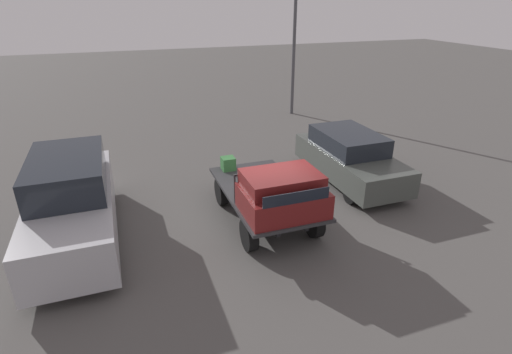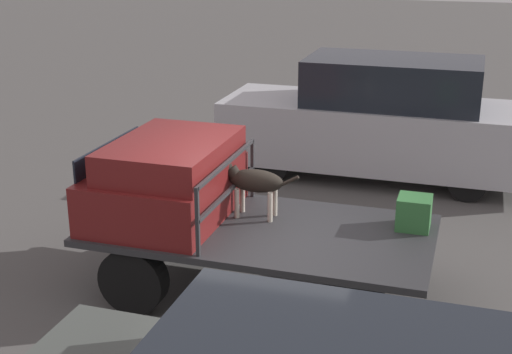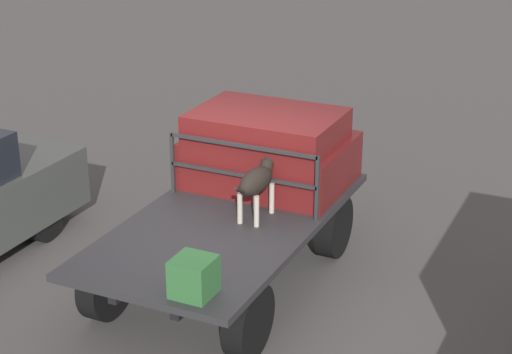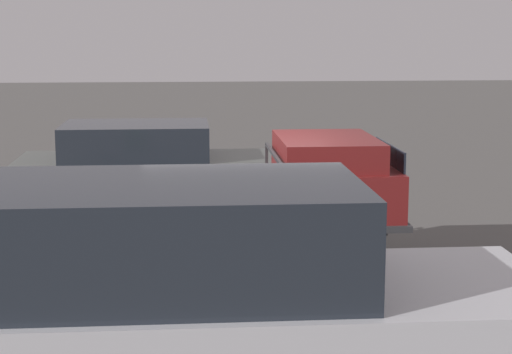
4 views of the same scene
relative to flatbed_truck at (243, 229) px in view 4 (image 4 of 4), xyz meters
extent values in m
plane|color=#514F4C|center=(0.00, 0.00, -0.62)|extent=(80.00, 80.00, 0.00)
cylinder|color=black|center=(1.23, 0.86, -0.22)|extent=(0.79, 0.24, 0.79)
cylinder|color=black|center=(1.23, -0.86, -0.22)|extent=(0.79, 0.24, 0.79)
cylinder|color=black|center=(-1.23, 0.86, -0.22)|extent=(0.79, 0.24, 0.79)
cylinder|color=black|center=(-1.23, -0.86, -0.22)|extent=(0.79, 0.24, 0.79)
cube|color=black|center=(0.00, 0.36, 0.06)|extent=(3.66, 0.10, 0.18)
cube|color=black|center=(0.00, -0.36, 0.06)|extent=(3.66, 0.10, 0.18)
cube|color=#2D2D30|center=(0.00, 0.00, 0.19)|extent=(3.98, 2.05, 0.08)
cube|color=maroon|center=(1.20, 0.00, 0.53)|extent=(1.47, 1.93, 0.60)
cube|color=maroon|center=(1.09, 0.00, 1.01)|extent=(1.25, 1.77, 0.37)
cube|color=black|center=(1.93, 0.00, 0.96)|extent=(0.02, 1.58, 0.27)
cube|color=#2D2D30|center=(0.40, 0.94, 0.62)|extent=(0.04, 0.04, 0.77)
cube|color=#2D2D30|center=(0.40, -0.94, 0.62)|extent=(0.04, 0.04, 0.77)
cube|color=#2D2D30|center=(0.40, 0.00, 0.98)|extent=(0.04, 1.89, 0.04)
cube|color=#2D2D30|center=(0.40, 0.00, 0.62)|extent=(0.04, 1.89, 0.04)
cylinder|color=beige|center=(0.36, -0.19, 0.41)|extent=(0.06, 0.06, 0.37)
cylinder|color=beige|center=(0.36, -0.40, 0.41)|extent=(0.06, 0.06, 0.37)
cylinder|color=beige|center=(-0.06, -0.19, 0.41)|extent=(0.06, 0.06, 0.37)
cylinder|color=beige|center=(-0.06, -0.40, 0.41)|extent=(0.06, 0.06, 0.37)
ellipsoid|color=black|center=(0.15, -0.30, 0.69)|extent=(0.67, 0.28, 0.28)
sphere|color=beige|center=(0.33, -0.30, 0.64)|extent=(0.12, 0.12, 0.12)
cylinder|color=black|center=(0.43, -0.30, 0.76)|extent=(0.20, 0.15, 0.19)
sphere|color=black|center=(0.54, -0.30, 0.81)|extent=(0.18, 0.18, 0.18)
cone|color=beige|center=(0.61, -0.30, 0.80)|extent=(0.10, 0.10, 0.10)
cone|color=black|center=(0.53, -0.25, 0.89)|extent=(0.06, 0.08, 0.10)
cone|color=black|center=(0.53, -0.35, 0.89)|extent=(0.06, 0.08, 0.10)
cylinder|color=black|center=(-0.24, -0.30, 0.71)|extent=(0.28, 0.04, 0.19)
cube|color=#337038|center=(-1.70, -0.51, 0.42)|extent=(0.38, 0.38, 0.38)
cylinder|color=black|center=(0.02, 4.25, -0.32)|extent=(0.60, 0.20, 0.60)
cylinder|color=black|center=(0.02, 2.70, -0.32)|extent=(0.60, 0.20, 0.60)
cylinder|color=black|center=(-2.71, 4.25, -0.32)|extent=(0.60, 0.20, 0.60)
cylinder|color=black|center=(-2.71, 2.70, -0.32)|extent=(0.60, 0.20, 0.60)
cube|color=#474C47|center=(-1.34, 3.47, 0.04)|extent=(4.40, 1.83, 0.79)
cube|color=#1E232B|center=(-1.56, 3.47, 0.72)|extent=(2.42, 1.65, 0.57)
cube|color=#B7B7BC|center=(-0.62, -4.73, 0.18)|extent=(5.27, 1.86, 1.07)
cube|color=#1E232B|center=(-0.89, -4.73, 1.10)|extent=(2.90, 1.67, 0.78)
camera|label=1|loc=(8.87, -3.43, 4.93)|focal=28.00mm
camera|label=2|loc=(-2.25, 7.32, 3.49)|focal=50.00mm
camera|label=3|loc=(-7.94, -4.11, 4.32)|focal=60.00mm
camera|label=4|loc=(-0.72, -10.85, 2.60)|focal=60.00mm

